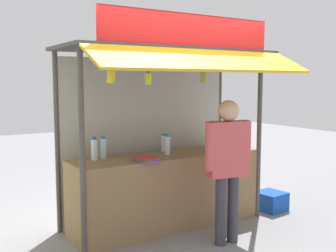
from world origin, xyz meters
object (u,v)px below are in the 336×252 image
(water_bottle_mid_right, at_px, (94,149))
(water_bottle_left, at_px, (226,139))
(banana_bunch_inner_right, at_px, (148,78))
(water_bottle_far_left, at_px, (168,145))
(plastic_crate, at_px, (271,201))
(banana_bunch_rightmost, at_px, (111,76))
(water_bottle_back_right, at_px, (164,143))
(vendor_person, at_px, (228,158))
(magazine_stack_back_left, at_px, (147,159))
(water_bottle_far_right, at_px, (210,138))
(banana_bunch_inner_left, at_px, (204,77))
(magazine_stack_front_left, at_px, (220,149))
(water_bottle_rear_center, at_px, (103,148))

(water_bottle_mid_right, distance_m, water_bottle_left, 1.82)
(banana_bunch_inner_right, bearing_deg, water_bottle_far_left, 40.18)
(banana_bunch_inner_right, bearing_deg, plastic_crate, 4.96)
(banana_bunch_rightmost, bearing_deg, water_bottle_back_right, 32.59)
(water_bottle_mid_right, xyz_separation_m, vendor_person, (1.15, -0.96, -0.07))
(magazine_stack_back_left, bearing_deg, water_bottle_far_right, 16.43)
(water_bottle_left, height_order, water_bottle_far_right, water_bottle_far_right)
(water_bottle_back_right, height_order, magazine_stack_back_left, water_bottle_back_right)
(banana_bunch_inner_left, bearing_deg, magazine_stack_back_left, 164.45)
(water_bottle_left, height_order, magazine_stack_front_left, water_bottle_left)
(water_bottle_far_right, distance_m, banana_bunch_rightmost, 1.90)
(water_bottle_back_right, bearing_deg, water_bottle_far_right, -10.83)
(water_bottle_far_left, distance_m, magazine_stack_front_left, 0.72)
(water_bottle_far_left, distance_m, water_bottle_far_right, 0.72)
(magazine_stack_back_left, xyz_separation_m, magazine_stack_front_left, (1.12, 0.10, 0.00))
(water_bottle_far_right, xyz_separation_m, magazine_stack_back_left, (-1.14, -0.34, -0.11))
(water_bottle_mid_right, distance_m, vendor_person, 1.50)
(plastic_crate, bearing_deg, water_bottle_far_left, 170.66)
(water_bottle_back_right, relative_size, magazine_stack_back_left, 0.73)
(banana_bunch_rightmost, xyz_separation_m, plastic_crate, (2.47, 0.18, -1.71))
(water_bottle_far_right, xyz_separation_m, magazine_stack_front_left, (-0.02, -0.24, -0.11))
(water_bottle_left, bearing_deg, water_bottle_mid_right, 175.38)
(banana_bunch_rightmost, bearing_deg, banana_bunch_inner_right, -0.00)
(water_bottle_rear_center, relative_size, water_bottle_mid_right, 0.98)
(water_bottle_far_left, xyz_separation_m, banana_bunch_rightmost, (-0.93, -0.43, 0.82))
(water_bottle_back_right, distance_m, vendor_person, 1.05)
(water_bottle_far_left, relative_size, magazine_stack_back_left, 0.79)
(water_bottle_back_right, xyz_separation_m, water_bottle_far_left, (-0.07, -0.21, 0.01))
(magazine_stack_front_left, bearing_deg, water_bottle_mid_right, 169.64)
(banana_bunch_rightmost, bearing_deg, water_bottle_rear_center, 75.08)
(banana_bunch_rightmost, bearing_deg, water_bottle_far_right, 17.39)
(magazine_stack_back_left, bearing_deg, banana_bunch_rightmost, -160.46)
(water_bottle_back_right, distance_m, banana_bunch_rightmost, 1.45)
(water_bottle_back_right, distance_m, magazine_stack_back_left, 0.68)
(water_bottle_far_right, relative_size, banana_bunch_inner_right, 1.02)
(banana_bunch_inner_left, distance_m, banana_bunch_inner_right, 0.72)
(magazine_stack_front_left, height_order, vendor_person, vendor_person)
(water_bottle_back_right, bearing_deg, magazine_stack_front_left, -30.11)
(magazine_stack_back_left, height_order, banana_bunch_inner_left, banana_bunch_inner_left)
(water_bottle_back_right, relative_size, banana_bunch_inner_right, 0.81)
(water_bottle_mid_right, relative_size, water_bottle_left, 1.00)
(vendor_person, distance_m, plastic_crate, 1.62)
(banana_bunch_rightmost, relative_size, plastic_crate, 0.75)
(magazine_stack_front_left, distance_m, banana_bunch_inner_right, 1.52)
(banana_bunch_inner_left, relative_size, plastic_crate, 0.73)
(water_bottle_far_right, bearing_deg, magazine_stack_back_left, -163.57)
(banana_bunch_inner_right, bearing_deg, banana_bunch_inner_left, 0.04)
(water_bottle_left, relative_size, plastic_crate, 0.74)
(banana_bunch_inner_left, bearing_deg, vendor_person, -83.22)
(water_bottle_far_left, distance_m, banana_bunch_inner_right, 1.04)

